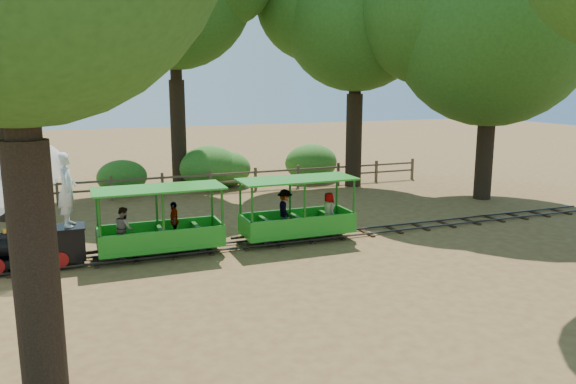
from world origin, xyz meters
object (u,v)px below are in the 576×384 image
object	(u,v)px
locomotive	(22,199)
carriage_front	(157,230)
fence	(233,179)
carriage_rear	(298,216)

from	to	relation	value
locomotive	carriage_front	bearing A→B (deg)	-1.43
locomotive	fence	size ratio (longest dim) A/B	0.18
locomotive	carriage_front	distance (m)	3.38
carriage_front	fence	world-z (taller)	carriage_front
carriage_front	fence	bearing A→B (deg)	61.18
carriage_front	carriage_rear	world-z (taller)	same
carriage_front	fence	distance (m)	9.14
locomotive	fence	distance (m)	11.06
locomotive	carriage_rear	world-z (taller)	locomotive
locomotive	carriage_front	xyz separation A→B (m)	(3.20, -0.08, -1.08)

